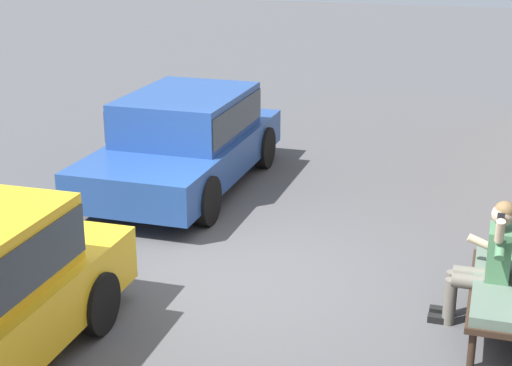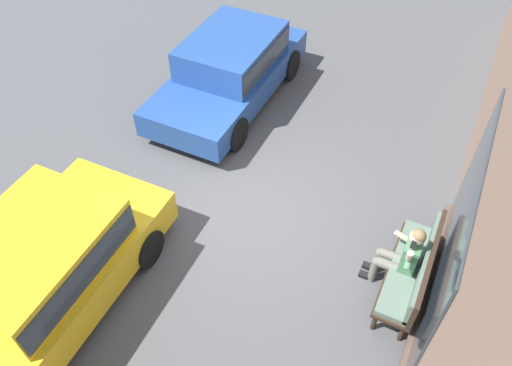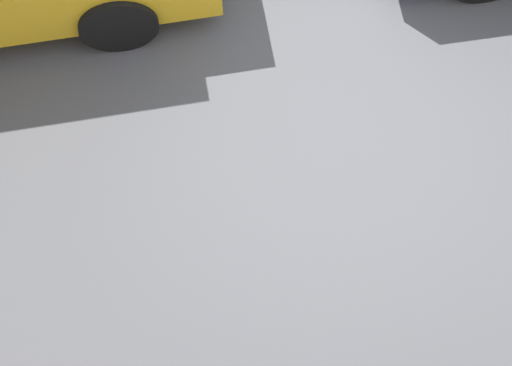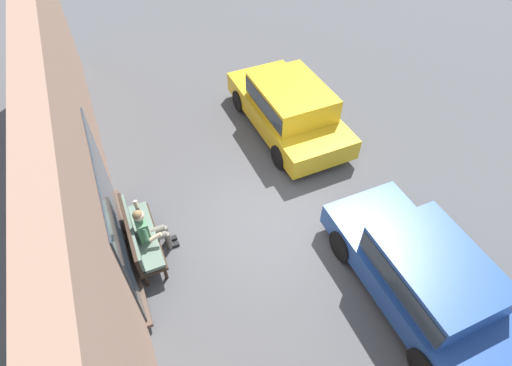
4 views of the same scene
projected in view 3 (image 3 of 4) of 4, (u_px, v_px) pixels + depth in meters
ground_plane at (336, 114)px, 6.14m from camera, size 60.00×60.00×0.00m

